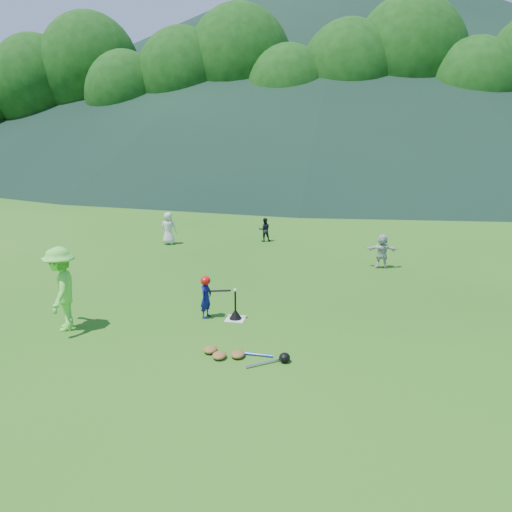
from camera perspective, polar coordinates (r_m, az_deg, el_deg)
The scene contains 14 objects.
ground at distance 12.01m, azimuth -2.36°, elevation -7.24°, with size 120.00×120.00×0.00m, color #205B14.
home_plate at distance 12.00m, azimuth -2.36°, elevation -7.19°, with size 0.45×0.45×0.02m, color silver.
baseball at distance 11.75m, azimuth -2.40°, elevation -3.91°, with size 0.08×0.08×0.08m, color white.
batter_child at distance 12.00m, azimuth -5.74°, elevation -4.74°, with size 0.37×0.24×1.01m, color navy.
adult_coach at distance 11.95m, azimuth -21.36°, elevation -3.54°, with size 1.24×0.71×1.92m, color #69E944.
fielder_a at distance 19.29m, azimuth -9.97°, elevation 3.14°, with size 0.61×0.40×1.24m, color silver.
fielder_b at distance 19.49m, azimuth 0.99°, elevation 3.03°, with size 0.45×0.35×0.93m, color black.
fielder_d at distance 16.42m, azimuth 14.21°, elevation 0.56°, with size 1.04×0.33×1.12m, color beige.
batting_tee at distance 11.96m, azimuth -2.36°, elevation -6.67°, with size 0.30×0.30×0.68m.
batter_gear at distance 11.86m, azimuth -5.68°, elevation -2.91°, with size 0.73×0.26×0.37m.
equipment_pile at distance 10.17m, azimuth -2.11°, elevation -11.17°, with size 1.80×0.73×0.19m.
outfield_fence at distance 39.06m, azimuth 7.45°, elevation 9.40°, with size 70.07×0.08×1.33m.
tree_line at distance 44.82m, azimuth 8.64°, elevation 19.71°, with size 70.04×11.40×14.82m.
distant_hills at distance 93.73m, azimuth 5.31°, elevation 21.55°, with size 155.00×140.00×32.00m.
Camera 1 is at (2.65, -10.77, 4.59)m, focal length 35.00 mm.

